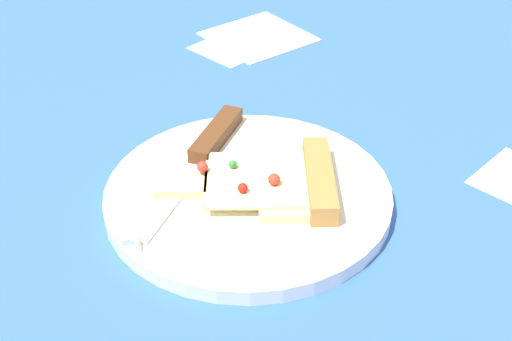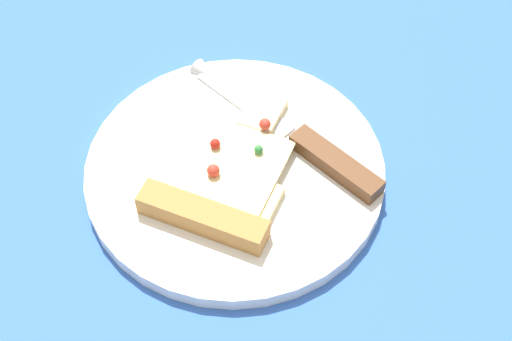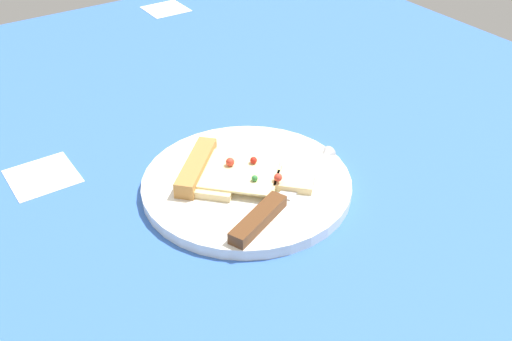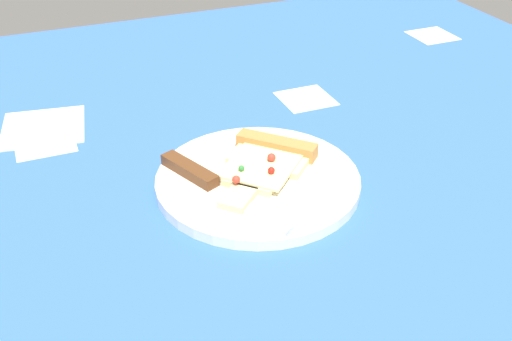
% 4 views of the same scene
% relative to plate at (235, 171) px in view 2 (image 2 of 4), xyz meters
% --- Properties ---
extents(ground_plane, '(1.50, 1.50, 0.03)m').
position_rel_plate_xyz_m(ground_plane, '(0.02, -0.06, -0.02)').
color(ground_plane, '#3360B7').
rests_on(ground_plane, ground).
extents(plate, '(0.28, 0.28, 0.02)m').
position_rel_plate_xyz_m(plate, '(0.00, 0.00, 0.00)').
color(plate, white).
rests_on(plate, ground_plane).
extents(pizza_slice, '(0.18, 0.18, 0.02)m').
position_rel_plate_xyz_m(pizza_slice, '(0.02, -0.02, 0.02)').
color(pizza_slice, beige).
rests_on(pizza_slice, plate).
extents(knife, '(0.23, 0.11, 0.02)m').
position_rel_plate_xyz_m(knife, '(-0.00, 0.07, 0.01)').
color(knife, silver).
rests_on(knife, plate).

